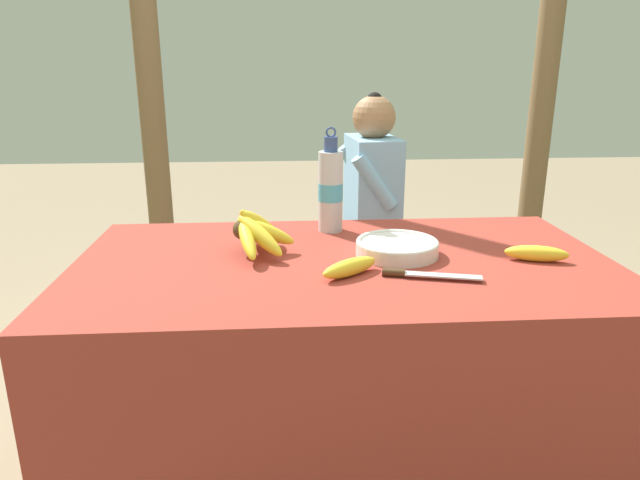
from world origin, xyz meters
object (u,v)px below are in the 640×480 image
object	(u,v)px
banana_bunch_ripe	(256,230)
loose_banana_front	(350,267)
serving_bowl	(397,247)
support_post_far	(551,25)
water_bottle	(331,190)
banana_bunch_green	(263,236)
loose_banana_side	(536,253)
wooden_bench	(361,257)
seated_vendor	(363,200)
support_post_near	(145,23)
knife	(417,274)

from	to	relation	value
banana_bunch_ripe	loose_banana_front	size ratio (longest dim) A/B	1.77
serving_bowl	support_post_far	bearing A→B (deg)	54.97
water_bottle	support_post_far	size ratio (longest dim) A/B	0.11
serving_bowl	banana_bunch_green	size ratio (longest dim) A/B	0.84
banana_bunch_green	banana_bunch_ripe	bearing A→B (deg)	-89.12
serving_bowl	loose_banana_side	world-z (taller)	same
serving_bowl	support_post_far	distance (m)	1.97
support_post_far	serving_bowl	bearing A→B (deg)	-125.03
serving_bowl	loose_banana_front	xyz separation A→B (m)	(-0.15, -0.15, -0.00)
wooden_bench	water_bottle	bearing A→B (deg)	-104.76
loose_banana_front	seated_vendor	world-z (taller)	seated_vendor
water_bottle	loose_banana_side	distance (m)	0.62
loose_banana_front	support_post_near	xyz separation A→B (m)	(-0.80, 1.67, 0.66)
banana_bunch_ripe	water_bottle	size ratio (longest dim) A/B	0.90
seated_vendor	support_post_far	distance (m)	1.35
knife	support_post_far	size ratio (longest dim) A/B	0.08
loose_banana_side	support_post_far	size ratio (longest dim) A/B	0.06
banana_bunch_ripe	banana_bunch_green	bearing A→B (deg)	90.88
loose_banana_front	knife	distance (m)	0.16
serving_bowl	banana_bunch_ripe	bearing A→B (deg)	173.60
loose_banana_side	loose_banana_front	bearing A→B (deg)	-171.83
water_bottle	seated_vendor	world-z (taller)	seated_vendor
loose_banana_side	seated_vendor	xyz separation A→B (m)	(-0.29, 1.13, -0.11)
loose_banana_front	loose_banana_side	size ratio (longest dim) A/B	0.97
loose_banana_side	seated_vendor	world-z (taller)	seated_vendor
banana_bunch_ripe	banana_bunch_green	distance (m)	1.09
banana_bunch_ripe	knife	bearing A→B (deg)	-29.09
banana_bunch_ripe	loose_banana_front	distance (m)	0.31
serving_bowl	loose_banana_front	world-z (taller)	same
serving_bowl	wooden_bench	size ratio (longest dim) A/B	0.13
banana_bunch_green	seated_vendor	bearing A→B (deg)	-4.48
loose_banana_front	support_post_near	distance (m)	1.97
loose_banana_side	knife	world-z (taller)	loose_banana_side
serving_bowl	support_post_near	xyz separation A→B (m)	(-0.94, 1.52, 0.66)
loose_banana_front	seated_vendor	distance (m)	1.22
loose_banana_front	support_post_near	size ratio (longest dim) A/B	0.06
water_bottle	loose_banana_front	world-z (taller)	water_bottle
support_post_far	seated_vendor	bearing A→B (deg)	-154.95
water_bottle	seated_vendor	size ratio (longest dim) A/B	0.29
wooden_bench	support_post_near	bearing A→B (deg)	156.60
knife	support_post_near	bearing A→B (deg)	133.82
banana_bunch_ripe	support_post_near	world-z (taller)	support_post_near
support_post_near	water_bottle	bearing A→B (deg)	-58.26
loose_banana_side	support_post_near	size ratio (longest dim) A/B	0.06
water_bottle	loose_banana_side	xyz separation A→B (m)	(0.51, -0.33, -0.11)
loose_banana_front	support_post_far	distance (m)	2.17
water_bottle	seated_vendor	distance (m)	0.86
knife	support_post_far	xyz separation A→B (m)	(1.05, 1.70, 0.68)
serving_bowl	loose_banana_side	distance (m)	0.36
serving_bowl	knife	bearing A→B (deg)	-85.46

